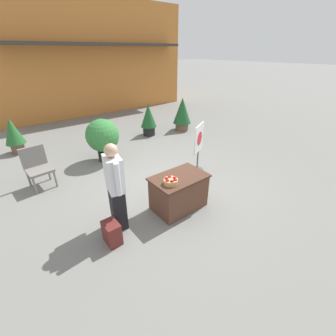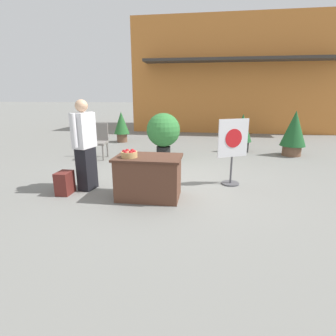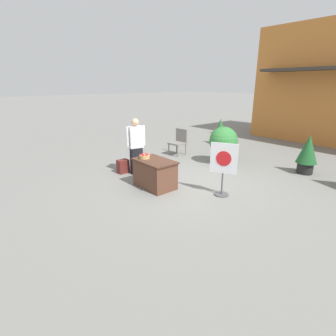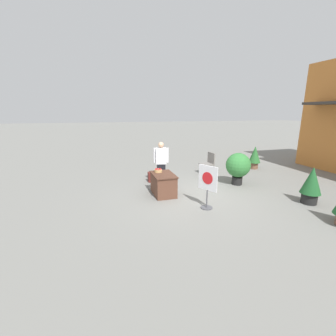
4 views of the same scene
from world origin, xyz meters
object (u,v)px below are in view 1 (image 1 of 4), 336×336
object	(u,v)px
display_table	(179,192)
poster_board	(199,146)
person_visitor	(116,187)
backpack	(112,233)
potted_plant_far_right	(149,119)
patio_chair	(37,165)
apple_basket	(171,181)
potted_plant_near_left	(182,113)
potted_plant_far_left	(103,137)
potted_plant_near_right	(13,134)

from	to	relation	value
display_table	poster_board	bearing A→B (deg)	32.16
person_visitor	backpack	bearing A→B (deg)	-122.85
person_visitor	potted_plant_far_right	xyz separation A→B (m)	(3.38, 4.00, -0.21)
display_table	potted_plant_far_right	distance (m)	4.76
patio_chair	apple_basket	bearing A→B (deg)	25.95
display_table	backpack	xyz separation A→B (m)	(-1.58, -0.05, -0.17)
person_visitor	backpack	distance (m)	0.79
poster_board	backpack	bearing A→B (deg)	-99.42
backpack	potted_plant_near_left	world-z (taller)	potted_plant_near_left
potted_plant_near_left	potted_plant_far_left	size ratio (longest dim) A/B	1.04
potted_plant_far_left	potted_plant_near_left	bearing A→B (deg)	11.34
apple_basket	potted_plant_far_right	xyz separation A→B (m)	(2.41, 4.36, -0.16)
patio_chair	poster_board	bearing A→B (deg)	56.89
person_visitor	poster_board	xyz separation A→B (m)	(2.78, 0.69, -0.12)
display_table	potted_plant_far_left	world-z (taller)	potted_plant_far_left
potted_plant_near_right	potted_plant_far_left	world-z (taller)	potted_plant_far_left
backpack	apple_basket	bearing A→B (deg)	-2.57
patio_chair	backpack	bearing A→B (deg)	4.85
poster_board	potted_plant_near_left	distance (m)	3.61
potted_plant_near_left	patio_chair	bearing A→B (deg)	-168.94
potted_plant_far_right	potted_plant_far_left	bearing A→B (deg)	-155.05
display_table	potted_plant_near_left	distance (m)	5.31
potted_plant_near_left	potted_plant_far_right	bearing A→B (deg)	167.02
display_table	person_visitor	world-z (taller)	person_visitor
patio_chair	person_visitor	bearing A→B (deg)	12.48
potted_plant_far_right	person_visitor	bearing A→B (deg)	-130.22
display_table	patio_chair	world-z (taller)	patio_chair
apple_basket	potted_plant_near_left	world-z (taller)	potted_plant_near_left
poster_board	patio_chair	distance (m)	4.08
person_visitor	patio_chair	bearing A→B (deg)	119.90
poster_board	patio_chair	world-z (taller)	poster_board
potted_plant_near_left	potted_plant_far_left	world-z (taller)	potted_plant_near_left
apple_basket	potted_plant_near_right	distance (m)	5.92
poster_board	potted_plant_far_right	xyz separation A→B (m)	(0.60, 3.31, -0.09)
apple_basket	poster_board	world-z (taller)	poster_board
apple_basket	patio_chair	size ratio (longest dim) A/B	0.28
potted_plant_near_left	potted_plant_far_left	xyz separation A→B (m)	(-3.81, -0.76, 0.04)
backpack	display_table	bearing A→B (deg)	1.84
display_table	patio_chair	size ratio (longest dim) A/B	1.15
potted_plant_near_right	display_table	bearing A→B (deg)	-67.56
apple_basket	display_table	bearing A→B (deg)	19.38
backpack	potted_plant_near_left	bearing A→B (deg)	37.75
potted_plant_near_right	potted_plant_far_right	distance (m)	4.54
potted_plant_near_right	potted_plant_far_right	xyz separation A→B (m)	(4.37, -1.23, -0.00)
backpack	potted_plant_far_left	world-z (taller)	potted_plant_far_left
backpack	patio_chair	bearing A→B (deg)	100.72
apple_basket	potted_plant_near_right	bearing A→B (deg)	109.31
poster_board	potted_plant_near_right	world-z (taller)	poster_board
potted_plant_far_right	potted_plant_far_left	xyz separation A→B (m)	(-2.36, -1.10, 0.11)
apple_basket	potted_plant_far_right	size ratio (longest dim) A/B	0.23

